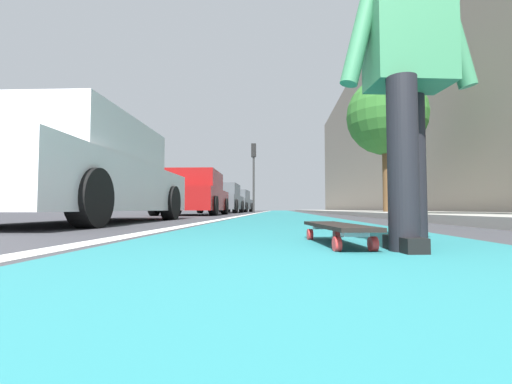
% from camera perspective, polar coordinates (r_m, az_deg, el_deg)
% --- Properties ---
extents(ground_plane, '(80.00, 80.00, 0.00)m').
position_cam_1_polar(ground_plane, '(10.36, 4.69, -3.96)').
color(ground_plane, '#38383D').
extents(bike_lane_paint, '(56.00, 2.19, 0.00)m').
position_cam_1_polar(bike_lane_paint, '(24.36, 4.20, -3.33)').
color(bike_lane_paint, '#237075').
rests_on(bike_lane_paint, ground).
extents(lane_stripe_white, '(52.00, 0.16, 0.01)m').
position_cam_1_polar(lane_stripe_white, '(20.39, 0.76, -3.42)').
color(lane_stripe_white, silver).
rests_on(lane_stripe_white, ground).
extents(sidewalk_curb, '(52.00, 3.20, 0.12)m').
position_cam_1_polar(sidewalk_curb, '(18.73, 15.26, -3.19)').
color(sidewalk_curb, '#9E9B93').
rests_on(sidewalk_curb, ground).
extents(building_facade, '(40.00, 1.20, 10.59)m').
position_cam_1_polar(building_facade, '(23.78, 19.33, 9.67)').
color(building_facade, gray).
rests_on(building_facade, ground).
extents(skateboard, '(0.86, 0.30, 0.11)m').
position_cam_1_polar(skateboard, '(1.95, 13.25, -5.82)').
color(skateboard, red).
rests_on(skateboard, ground).
extents(skater_person, '(0.48, 0.72, 1.64)m').
position_cam_1_polar(skater_person, '(2.03, 23.92, 18.82)').
color(skater_person, black).
rests_on(skater_person, ground).
extents(parked_car_near, '(4.63, 2.02, 1.47)m').
position_cam_1_polar(parked_car_near, '(5.58, -26.79, 2.66)').
color(parked_car_near, silver).
rests_on(parked_car_near, ground).
extents(parked_car_mid, '(4.22, 2.12, 1.46)m').
position_cam_1_polar(parked_car_mid, '(11.77, -10.42, -0.41)').
color(parked_car_mid, maroon).
rests_on(parked_car_mid, ground).
extents(parked_car_far, '(4.03, 1.96, 1.49)m').
position_cam_1_polar(parked_car_far, '(17.78, -5.67, -1.18)').
color(parked_car_far, '#4C5156').
rests_on(parked_car_far, ground).
extents(parked_car_end, '(4.31, 2.01, 1.48)m').
position_cam_1_polar(parked_car_end, '(23.49, -3.27, -1.62)').
color(parked_car_end, '#4C5156').
rests_on(parked_car_end, ground).
extents(traffic_light, '(0.33, 0.28, 4.11)m').
position_cam_1_polar(traffic_light, '(20.43, -0.39, 4.57)').
color(traffic_light, '#2D2D2D').
rests_on(traffic_light, ground).
extents(street_tree_mid, '(2.40, 2.40, 4.26)m').
position_cam_1_polar(street_tree_mid, '(11.45, 20.92, 11.64)').
color(street_tree_mid, brown).
rests_on(street_tree_mid, ground).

